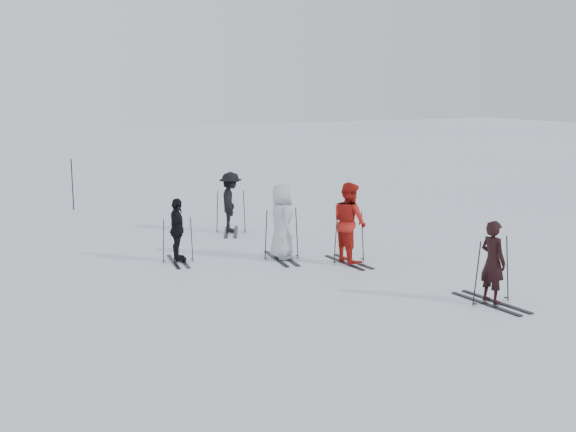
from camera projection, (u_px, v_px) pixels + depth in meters
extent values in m
plane|color=silver|center=(307.00, 263.00, 17.44)|extent=(120.00, 120.00, 0.00)
imported|color=black|center=(493.00, 263.00, 14.08)|extent=(0.43, 0.62, 1.63)
imported|color=#AE1A13|center=(349.00, 223.00, 17.33)|extent=(0.75, 0.96, 1.94)
imported|color=#B1B5BB|center=(281.00, 222.00, 17.70)|extent=(0.71, 0.98, 1.85)
imported|color=black|center=(177.00, 231.00, 17.44)|extent=(0.50, 0.94, 1.54)
imported|color=black|center=(231.00, 203.00, 20.94)|extent=(1.05, 1.29, 1.74)
cylinder|color=black|center=(72.00, 184.00, 24.79)|extent=(0.04, 0.04, 1.77)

